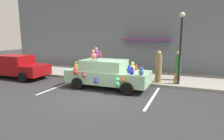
{
  "coord_description": "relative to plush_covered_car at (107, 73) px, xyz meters",
  "views": [
    {
      "loc": [
        3.94,
        -7.7,
        2.83
      ],
      "look_at": [
        -0.2,
        2.38,
        0.9
      ],
      "focal_mm": 30.99,
      "sensor_mm": 36.0,
      "label": 1
    }
  ],
  "objects": [
    {
      "name": "ground_plane",
      "position": [
        0.25,
        -1.77,
        -0.81
      ],
      "size": [
        60.0,
        60.0,
        0.0
      ],
      "primitive_type": "plane",
      "color": "#2D2D30"
    },
    {
      "name": "sidewalk",
      "position": [
        0.25,
        3.23,
        -0.73
      ],
      "size": [
        24.0,
        4.0,
        0.15
      ],
      "primitive_type": "cube",
      "color": "gray",
      "rests_on": "ground"
    },
    {
      "name": "parking_stripe_rear",
      "position": [
        -2.63,
        -0.77,
        -0.8
      ],
      "size": [
        0.12,
        3.6,
        0.01
      ],
      "primitive_type": "cube",
      "color": "silver",
      "rests_on": "ground"
    },
    {
      "name": "teddy_bear_on_sidewalk",
      "position": [
        3.48,
        1.8,
        -0.4
      ],
      "size": [
        0.3,
        0.25,
        0.56
      ],
      "color": "#9E723D",
      "rests_on": "sidewalk"
    },
    {
      "name": "plush_covered_car",
      "position": [
        0.0,
        0.0,
        0.0
      ],
      "size": [
        4.49,
        2.12,
        2.12
      ],
      "color": "#96C89E",
      "rests_on": "ground"
    },
    {
      "name": "pedestrian_by_lamp",
      "position": [
        -1.97,
        2.61,
        0.23
      ],
      "size": [
        0.32,
        0.32,
        1.89
      ],
      "color": "#262541",
      "rests_on": "sidewalk"
    },
    {
      "name": "pedestrian_walking_past",
      "position": [
        2.49,
        1.83,
        0.2
      ],
      "size": [
        0.37,
        0.37,
        1.84
      ],
      "color": "olive",
      "rests_on": "sidewalk"
    },
    {
      "name": "street_lamp_post",
      "position": [
        3.63,
        1.73,
        1.74
      ],
      "size": [
        0.28,
        0.28,
        3.92
      ],
      "color": "black",
      "rests_on": "sidewalk"
    },
    {
      "name": "parking_stripe_front",
      "position": [
        2.67,
        -0.77,
        -0.8
      ],
      "size": [
        0.12,
        3.6,
        0.01
      ],
      "primitive_type": "cube",
      "color": "silver",
      "rests_on": "ground"
    },
    {
      "name": "storefront_building",
      "position": [
        0.26,
        5.38,
        2.39
      ],
      "size": [
        24.0,
        1.25,
        6.4
      ],
      "color": "slate",
      "rests_on": "ground"
    },
    {
      "name": "pedestrian_near_shopfront",
      "position": [
        3.49,
        2.76,
        0.18
      ],
      "size": [
        0.35,
        0.35,
        1.77
      ],
      "color": "#2E7235",
      "rests_on": "sidewalk"
    },
    {
      "name": "parked_sedan_behind",
      "position": [
        -6.69,
        0.02,
        -0.02
      ],
      "size": [
        4.36,
        1.92,
        1.54
      ],
      "color": "maroon",
      "rests_on": "ground"
    }
  ]
}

